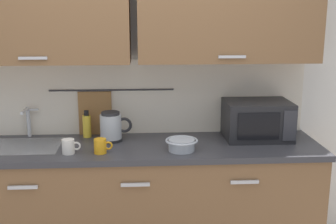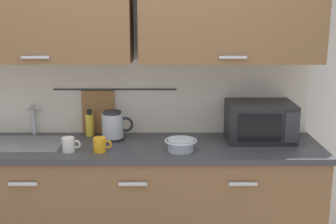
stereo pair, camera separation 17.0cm
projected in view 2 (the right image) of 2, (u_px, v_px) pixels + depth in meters
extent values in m
cube|color=brown|center=(137.00, 207.00, 3.07)|extent=(2.50, 0.60, 0.86)
cube|color=#B7B7BC|center=(22.00, 184.00, 2.69)|extent=(0.18, 0.02, 0.02)
cube|color=#B7B7BC|center=(132.00, 184.00, 2.69)|extent=(0.18, 0.02, 0.02)
cube|color=#B7B7BC|center=(242.00, 184.00, 2.69)|extent=(0.18, 0.02, 0.02)
cube|color=#333338|center=(135.00, 147.00, 2.96)|extent=(2.53, 0.63, 0.04)
cube|color=#9EA0A5|center=(24.00, 150.00, 2.99)|extent=(0.52, 0.38, 0.09)
cube|color=silver|center=(138.00, 86.00, 3.20)|extent=(3.70, 0.06, 2.50)
cube|color=beige|center=(138.00, 97.00, 3.18)|extent=(2.50, 0.01, 0.55)
cube|color=brown|center=(39.00, 9.00, 2.88)|extent=(1.22, 0.33, 0.70)
cube|color=#B7B7BC|center=(34.00, 57.00, 2.78)|extent=(0.18, 0.01, 0.02)
cube|color=brown|center=(230.00, 9.00, 2.88)|extent=(1.22, 0.33, 0.70)
cube|color=#B7B7BC|center=(232.00, 57.00, 2.78)|extent=(0.18, 0.01, 0.02)
cylinder|color=#333338|center=(114.00, 89.00, 3.16)|extent=(0.90, 0.01, 0.01)
cube|color=olive|center=(98.00, 113.00, 3.19)|extent=(0.24, 0.02, 0.34)
cylinder|color=#B2B5BA|center=(33.00, 120.00, 3.18)|extent=(0.03, 0.03, 0.22)
cylinder|color=#B2B5BA|center=(28.00, 109.00, 3.07)|extent=(0.02, 0.16, 0.02)
cube|color=#B2B5BA|center=(37.00, 108.00, 3.16)|extent=(0.07, 0.02, 0.01)
cube|color=black|center=(259.00, 121.00, 3.04)|extent=(0.46, 0.34, 0.27)
cube|color=black|center=(259.00, 128.00, 2.87)|extent=(0.29, 0.01, 0.18)
cube|color=#2D2D33|center=(291.00, 128.00, 2.87)|extent=(0.09, 0.01, 0.21)
cylinder|color=black|center=(112.00, 138.00, 3.06)|extent=(0.16, 0.16, 0.02)
cylinder|color=#B2B7BC|center=(112.00, 126.00, 3.04)|extent=(0.15, 0.15, 0.17)
cylinder|color=#262628|center=(111.00, 112.00, 3.02)|extent=(0.13, 0.13, 0.02)
torus|color=black|center=(125.00, 124.00, 3.04)|extent=(0.11, 0.02, 0.11)
cylinder|color=yellow|center=(89.00, 125.00, 3.14)|extent=(0.06, 0.06, 0.16)
cylinder|color=black|center=(89.00, 112.00, 3.12)|extent=(0.03, 0.03, 0.04)
cylinder|color=silver|center=(68.00, 145.00, 2.79)|extent=(0.08, 0.08, 0.09)
torus|color=silver|center=(76.00, 144.00, 2.79)|extent=(0.06, 0.01, 0.06)
cylinder|color=#A5ADB7|center=(180.00, 145.00, 2.81)|extent=(0.17, 0.17, 0.07)
torus|color=#A5ADB7|center=(180.00, 141.00, 2.81)|extent=(0.21, 0.21, 0.01)
cylinder|color=orange|center=(99.00, 145.00, 2.79)|extent=(0.08, 0.08, 0.09)
torus|color=orange|center=(107.00, 144.00, 2.79)|extent=(0.06, 0.01, 0.06)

